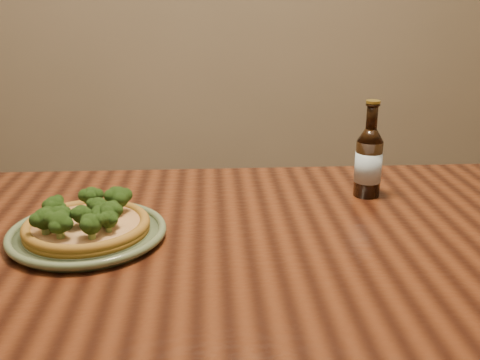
{
  "coord_description": "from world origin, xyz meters",
  "views": [
    {
      "loc": [
        -0.0,
        -0.72,
        1.16
      ],
      "look_at": [
        0.06,
        0.26,
        0.82
      ],
      "focal_mm": 42.0,
      "sensor_mm": 36.0,
      "label": 1
    }
  ],
  "objects": [
    {
      "name": "beer_bottle",
      "position": [
        0.32,
        0.35,
        0.82
      ],
      "size": [
        0.05,
        0.05,
        0.2
      ],
      "rotation": [
        0.0,
        0.0,
        -0.07
      ],
      "color": "black",
      "rests_on": "table"
    },
    {
      "name": "pizza",
      "position": [
        -0.21,
        0.17,
        0.78
      ],
      "size": [
        0.21,
        0.21,
        0.06
      ],
      "rotation": [
        0.0,
        0.0,
        -0.41
      ],
      "color": "olive",
      "rests_on": "plate"
    },
    {
      "name": "plate",
      "position": [
        -0.21,
        0.17,
        0.76
      ],
      "size": [
        0.27,
        0.27,
        0.02
      ],
      "rotation": [
        0.0,
        0.0,
        0.01
      ],
      "color": "#576646",
      "rests_on": "table"
    },
    {
      "name": "table",
      "position": [
        0.0,
        0.1,
        0.66
      ],
      "size": [
        1.6,
        0.9,
        0.75
      ],
      "color": "#48200F",
      "rests_on": "ground"
    }
  ]
}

